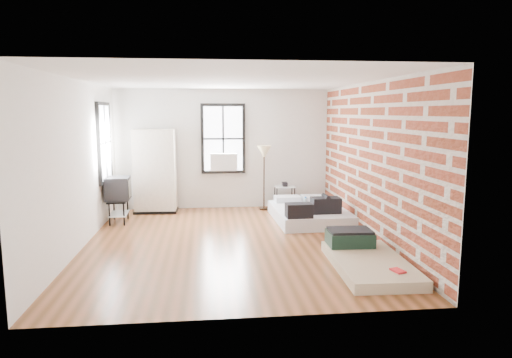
{
  "coord_description": "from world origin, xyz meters",
  "views": [
    {
      "loc": [
        -0.39,
        -7.78,
        2.27
      ],
      "look_at": [
        0.49,
        0.3,
        1.07
      ],
      "focal_mm": 32.0,
      "sensor_mm": 36.0,
      "label": 1
    }
  ],
  "objects": [
    {
      "name": "ground",
      "position": [
        0.0,
        0.0,
        0.0
      ],
      "size": [
        6.0,
        6.0,
        0.0
      ],
      "primitive_type": "plane",
      "color": "#593317",
      "rests_on": "ground"
    },
    {
      "name": "wardrobe",
      "position": [
        -1.56,
        2.65,
        0.94
      ],
      "size": [
        0.97,
        0.58,
        1.89
      ],
      "rotation": [
        0.0,
        0.0,
        -0.03
      ],
      "color": "black",
      "rests_on": "ground"
    },
    {
      "name": "floor_lamp",
      "position": [
        0.93,
        2.65,
        1.28
      ],
      "size": [
        0.32,
        0.32,
        1.5
      ],
      "color": "black",
      "rests_on": "ground"
    },
    {
      "name": "mattress_main",
      "position": [
        1.75,
        1.44,
        0.17
      ],
      "size": [
        1.52,
        2.02,
        0.63
      ],
      "rotation": [
        0.0,
        0.0,
        0.03
      ],
      "color": "white",
      "rests_on": "ground"
    },
    {
      "name": "room_shell",
      "position": [
        0.23,
        0.36,
        1.74
      ],
      "size": [
        5.02,
        6.02,
        2.8
      ],
      "color": "silver",
      "rests_on": "ground"
    },
    {
      "name": "tv_stand",
      "position": [
        -2.21,
        1.71,
        0.68
      ],
      "size": [
        0.5,
        0.69,
        0.95
      ],
      "rotation": [
        0.0,
        0.0,
        0.03
      ],
      "color": "black",
      "rests_on": "ground"
    },
    {
      "name": "side_table",
      "position": [
        1.43,
        2.72,
        0.42
      ],
      "size": [
        0.48,
        0.39,
        0.63
      ],
      "rotation": [
        0.0,
        0.0,
        0.01
      ],
      "color": "black",
      "rests_on": "ground"
    },
    {
      "name": "mattress_bare",
      "position": [
        1.93,
        -1.43,
        0.12
      ],
      "size": [
        1.07,
        1.95,
        0.41
      ],
      "rotation": [
        0.0,
        0.0,
        -0.03
      ],
      "color": "tan",
      "rests_on": "ground"
    }
  ]
}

